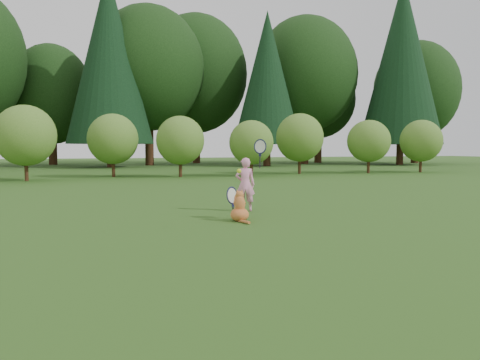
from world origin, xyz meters
name	(u,v)px	position (x,y,z in m)	size (l,w,h in m)	color
ground	(244,227)	(0.00, 0.00, 0.00)	(100.00, 100.00, 0.00)	#264D15
shrub_row	(146,144)	(0.00, 13.00, 1.40)	(28.00, 3.00, 2.80)	#457624
woodland_backdrop	(125,46)	(0.00, 23.00, 7.50)	(48.00, 10.00, 15.00)	black
child	(246,183)	(0.65, 1.82, 0.56)	(0.61, 0.40, 1.60)	#FF98C6
cat	(239,205)	(0.14, 0.65, 0.28)	(0.47, 0.75, 0.75)	#B55522
tennis_ball	(239,171)	(-0.16, -0.27, 0.92)	(0.07, 0.07, 0.07)	#9DD118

